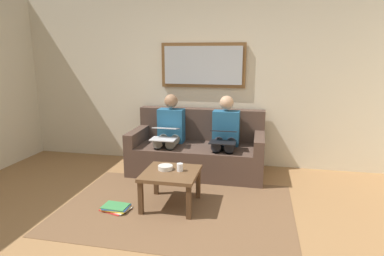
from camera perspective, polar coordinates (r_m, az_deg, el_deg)
name	(u,v)px	position (r m, az deg, el deg)	size (l,w,h in m)	color
ground_plane	(153,256)	(3.17, -6.81, -21.24)	(6.00, 5.20, 0.10)	olive
wall_rear	(204,81)	(5.17, 2.08, 8.13)	(6.00, 0.12, 2.60)	beige
area_rug	(177,208)	(3.85, -2.69, -13.71)	(2.60, 1.80, 0.01)	brown
couch	(198,150)	(4.89, 1.01, -3.94)	(1.93, 0.90, 0.90)	#4C382D
framed_mirror	(203,65)	(5.07, 1.91, 10.87)	(1.30, 0.05, 0.67)	brown
coffee_table	(171,177)	(3.77, -3.71, -8.46)	(0.62, 0.62, 0.42)	brown
cup	(180,167)	(3.75, -2.12, -6.85)	(0.07, 0.07, 0.09)	silver
bowl	(165,167)	(3.81, -4.66, -6.88)	(0.17, 0.17, 0.05)	beige
person_left	(225,134)	(4.69, 5.81, -0.99)	(0.38, 0.58, 1.14)	#235B84
laptop_black	(223,136)	(4.45, 5.49, -1.41)	(0.35, 0.37, 0.16)	black
person_right	(170,131)	(4.84, -3.92, -0.51)	(0.38, 0.58, 1.14)	#235B84
laptop_silver	(165,133)	(4.61, -4.73, -0.87)	(0.35, 0.38, 0.16)	silver
magazine_stack	(116,208)	(3.88, -13.12, -13.38)	(0.36, 0.28, 0.05)	red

